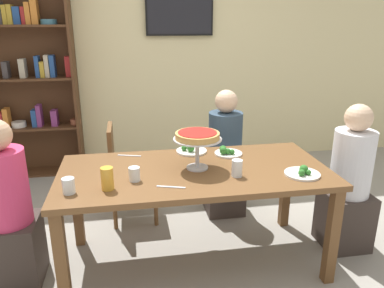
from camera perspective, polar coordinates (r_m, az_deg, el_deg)
The scene contains 19 objects.
ground_plane at distance 2.94m, azimuth 0.35°, elevation -17.34°, with size 12.00×12.00×0.00m, color gray.
rear_partition at distance 4.58m, azimuth -4.66°, elevation 14.38°, with size 8.00×0.12×2.80m, color beige.
dining_table at distance 2.61m, azimuth 0.38°, elevation -5.57°, with size 1.85×0.88×0.74m.
bookshelf at distance 4.54m, azimuth -24.35°, elevation 9.55°, with size 1.10×0.30×2.21m.
television at distance 4.50m, azimuth -1.92°, elevation 18.94°, with size 0.77×0.05×0.43m.
diner_far_right at distance 3.41m, azimuth 5.00°, elevation -2.71°, with size 0.34×0.34×1.15m.
diner_head_east at distance 3.12m, azimuth 22.79°, elevation -6.28°, with size 0.34×0.34×1.15m.
diner_head_west at distance 2.77m, azimuth -26.14°, elevation -9.86°, with size 0.34×0.34×1.15m.
chair_far_left at distance 3.32m, azimuth -10.17°, elevation -3.67°, with size 0.40×0.40×0.87m.
deep_dish_pizza_stand at distance 2.52m, azimuth 0.83°, elevation 0.89°, with size 0.33×0.33×0.26m.
salad_plate_near_diner at distance 2.85m, azimuth 5.36°, elevation -1.24°, with size 0.21×0.21×0.07m.
salad_plate_far_diner at distance 2.58m, azimuth 16.57°, elevation -4.23°, with size 0.23×0.23×0.07m.
salad_plate_spare at distance 2.90m, azimuth -0.18°, elevation -0.95°, with size 0.24×0.24×0.07m.
beer_glass_amber_tall at distance 2.31m, azimuth -12.82°, elevation -5.17°, with size 0.08×0.08×0.14m, color gold.
water_glass_clear_near at distance 2.33m, azimuth -18.34°, elevation -6.07°, with size 0.07×0.07×0.10m, color white.
water_glass_clear_far at distance 2.41m, azimuth -8.80°, elevation -4.56°, with size 0.07×0.07×0.09m, color white.
water_glass_clear_spare at distance 2.46m, azimuth 6.90°, elevation -3.68°, with size 0.07×0.07×0.11m, color white.
cutlery_fork_near at distance 2.31m, azimuth -3.23°, elevation -6.57°, with size 0.18×0.02×0.01m, color silver.
cutlery_knife_near at distance 2.86m, azimuth -9.55°, elevation -1.76°, with size 0.18×0.02×0.01m, color silver.
Camera 1 is at (-0.43, -2.35, 1.72)m, focal length 34.90 mm.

